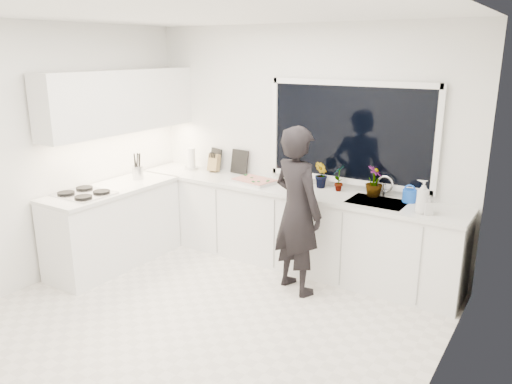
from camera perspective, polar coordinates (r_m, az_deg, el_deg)
The scene contains 25 objects.
floor at distance 4.89m, azimuth -5.12°, elevation -13.87°, with size 4.00×3.50×0.02m, color beige.
wall_back at distance 5.83m, azimuth 5.20°, elevation 5.34°, with size 4.00×0.02×2.70m, color white.
wall_left at distance 5.81m, azimuth -21.42°, elevation 4.28°, with size 0.02×3.50×2.70m, color white.
wall_right at distance 3.55m, azimuth 20.98°, elevation -2.59°, with size 0.02×3.50×2.70m, color white.
ceiling at distance 4.25m, azimuth -6.07°, elevation 19.85°, with size 4.00×3.50×0.02m, color white.
window at distance 5.51m, azimuth 10.65°, elevation 6.65°, with size 1.80×0.02×1.00m, color black.
base_cabinets_back at distance 5.80m, azimuth 3.56°, elevation -4.00°, with size 3.92×0.58×0.88m, color white.
base_cabinets_left at distance 5.99m, azimuth -15.92°, elevation -3.93°, with size 0.58×1.60×0.88m, color white.
countertop_back at distance 5.65m, azimuth 3.59°, elevation 0.36°, with size 3.94×0.62×0.04m, color silver.
countertop_left at distance 5.86m, azimuth -16.26°, elevation 0.31°, with size 0.62×1.60×0.04m, color silver.
upper_cabinets at distance 6.01m, azimuth -15.21°, elevation 10.00°, with size 0.34×2.10×0.70m, color white.
sink at distance 5.26m, azimuth 13.67°, elevation -1.59°, with size 0.58×0.42×0.14m, color silver.
faucet at distance 5.40m, azimuth 14.48°, elevation 0.57°, with size 0.03×0.03×0.22m, color silver.
stovetop at distance 5.65m, azimuth -19.07°, elevation -0.13°, with size 0.56×0.48×0.03m, color black.
person at distance 5.02m, azimuth 4.73°, elevation -2.16°, with size 0.63×0.41×1.72m, color black.
pizza_tray at distance 5.84m, azimuth -0.18°, elevation 1.26°, with size 0.50×0.37×0.03m, color #B2B2B6.
pizza at distance 5.83m, azimuth -0.18°, elevation 1.42°, with size 0.46×0.33×0.01m, color red.
watering_can at distance 5.30m, azimuth 17.13°, elevation -0.42°, with size 0.14×0.14×0.13m, color blue.
paper_towel_roll at distance 6.53m, azimuth -7.43°, elevation 3.74°, with size 0.11×0.11×0.26m, color white.
knife_block at distance 6.36m, azimuth -4.81°, elevation 3.29°, with size 0.13×0.10×0.22m, color brown.
utensil_crock at distance 6.14m, azimuth -13.35°, elevation 2.19°, with size 0.13×0.13×0.16m, color #A9AAAE.
picture_frame_large at distance 6.46m, azimuth -4.63°, elevation 3.77°, with size 0.22×0.02×0.28m, color black.
picture_frame_small at distance 6.24m, azimuth -1.89°, elevation 3.48°, with size 0.25×0.02×0.30m, color black.
herb_plants at distance 5.57m, azimuth 8.24°, elevation 1.79°, with size 1.24×0.24×0.32m.
soap_bottles at distance 4.94m, azimuth 18.64°, elevation -0.73°, with size 0.19×0.14×0.33m.
Camera 1 is at (2.63, -3.33, 2.41)m, focal length 35.00 mm.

